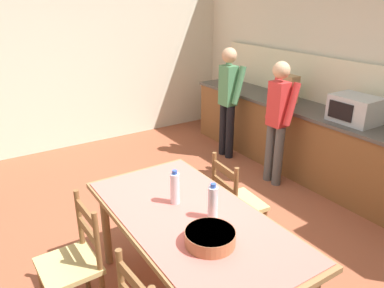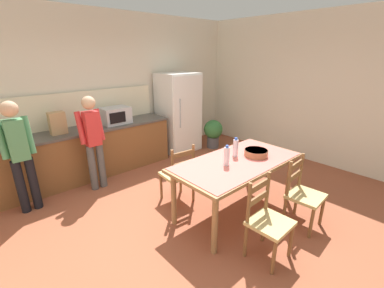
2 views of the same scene
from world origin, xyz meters
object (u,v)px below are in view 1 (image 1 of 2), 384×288
microwave (355,109)px  chair_side_far_left (236,203)px  paper_bag (288,89)px  bottle_off_centre (213,202)px  bottle_near_centre (175,188)px  person_at_counter (278,118)px  person_at_sink (228,97)px  serving_bowl (210,237)px  chair_side_near_left (74,263)px  dining_table (192,227)px

microwave → chair_side_far_left: 1.84m
paper_bag → bottle_off_centre: paper_bag is taller
paper_bag → chair_side_far_left: 2.13m
bottle_near_centre → chair_side_far_left: bearing=104.0°
paper_bag → person_at_counter: person_at_counter is taller
paper_bag → person_at_sink: bearing=-142.6°
bottle_near_centre → paper_bag: bearing=117.0°
serving_bowl → person_at_counter: (-1.46, 2.04, 0.02)m
bottle_off_centre → chair_side_near_left: bearing=-119.8°
dining_table → person_at_sink: person_at_sink is taller
paper_bag → chair_side_near_left: size_ratio=0.40×
microwave → person_at_sink: size_ratio=0.32×
serving_bowl → chair_side_near_left: (-0.73, -0.68, -0.40)m
dining_table → person_at_sink: bearing=137.0°
bottle_off_centre → serving_bowl: size_ratio=0.84×
person_at_sink → chair_side_near_left: bearing=-147.8°
person_at_sink → chair_side_far_left: bearing=-125.8°
microwave → person_at_sink: bearing=-163.1°
paper_bag → bottle_off_centre: 2.85m
dining_table → person_at_sink: size_ratio=1.15×
paper_bag → chair_side_far_left: (1.08, -1.73, -0.63)m
bottle_near_centre → serving_bowl: 0.55m
dining_table → chair_side_far_left: (-0.41, 0.75, -0.26)m
paper_bag → bottle_near_centre: paper_bag is taller
microwave → bottle_near_centre: microwave is taller
chair_side_far_left → person_at_counter: size_ratio=0.59×
person_at_counter → microwave: bearing=-51.6°
bottle_near_centre → person_at_sink: 2.76m
paper_bag → chair_side_far_left: paper_bag is taller
chair_side_near_left → person_at_counter: size_ratio=0.59×
dining_table → bottle_off_centre: size_ratio=6.73×
bottle_near_centre → bottle_off_centre: same height
dining_table → serving_bowl: bearing=-12.1°
chair_side_far_left → bottle_near_centre: bearing=109.2°
microwave → person_at_counter: size_ratio=0.33×
dining_table → bottle_near_centre: bottle_near_centre is taller
dining_table → person_at_sink: (-2.13, 1.99, 0.18)m
dining_table → bottle_off_centre: (0.09, 0.12, 0.21)m
dining_table → bottle_near_centre: (-0.23, -0.00, 0.21)m
bottle_off_centre → chair_side_far_left: (-0.50, 0.64, -0.47)m
chair_side_far_left → chair_side_near_left: 1.50m
bottle_off_centre → serving_bowl: 0.30m
serving_bowl → person_at_sink: (-2.45, 2.06, 0.05)m
chair_side_near_left → paper_bag: bearing=106.9°
dining_table → chair_side_far_left: bearing=118.8°
dining_table → chair_side_near_left: chair_side_near_left is taller
microwave → chair_side_near_left: bearing=-88.5°
microwave → chair_side_near_left: microwave is taller
serving_bowl → person_at_sink: 3.20m
person_at_sink → person_at_counter: person_at_sink is taller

